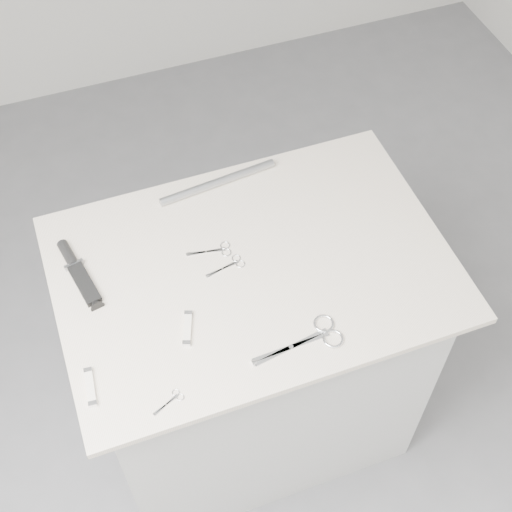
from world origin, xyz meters
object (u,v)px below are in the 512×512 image
object	(u,v)px
plinth	(253,357)
sheathed_knife	(77,270)
pocket_knife_b	(187,328)
embroidery_scissors_b	(231,265)
tiny_scissors	(171,400)
embroidery_scissors_a	(217,250)
pocket_knife_a	(90,387)
metal_rail	(218,182)
large_shears	(315,337)

from	to	relation	value
plinth	sheathed_knife	bearing A→B (deg)	162.49
pocket_knife_b	sheathed_knife	bearing A→B (deg)	59.32
embroidery_scissors_b	tiny_scissors	xyz separation A→B (m)	(-0.24, -0.31, -0.00)
embroidery_scissors_b	tiny_scissors	distance (m)	0.39
embroidery_scissors_a	sheathed_knife	xyz separation A→B (m)	(-0.35, 0.06, 0.01)
tiny_scissors	pocket_knife_a	bearing A→B (deg)	126.90
pocket_knife_b	metal_rail	world-z (taller)	metal_rail
embroidery_scissors_a	pocket_knife_b	size ratio (longest dim) A/B	1.23
embroidery_scissors_a	plinth	bearing A→B (deg)	-37.77
plinth	tiny_scissors	world-z (taller)	tiny_scissors
large_shears	pocket_knife_b	bearing A→B (deg)	150.46
embroidery_scissors_a	embroidery_scissors_b	distance (m)	0.06
sheathed_knife	plinth	bearing A→B (deg)	-118.74
metal_rail	embroidery_scissors_b	bearing A→B (deg)	-101.45
embroidery_scissors_b	metal_rail	distance (m)	0.28
sheathed_knife	metal_rail	world-z (taller)	metal_rail
embroidery_scissors_a	sheathed_knife	distance (m)	0.36
embroidery_scissors_a	pocket_knife_b	world-z (taller)	pocket_knife_b
plinth	sheathed_knife	distance (m)	0.65
pocket_knife_b	metal_rail	size ratio (longest dim) A/B	0.28
large_shears	pocket_knife_a	bearing A→B (deg)	169.04
embroidery_scissors_b	metal_rail	bearing A→B (deg)	67.34
tiny_scissors	sheathed_knife	xyz separation A→B (m)	(-0.13, 0.42, 0.01)
pocket_knife_a	metal_rail	distance (m)	0.68
tiny_scissors	sheathed_knife	bearing A→B (deg)	82.90
tiny_scissors	metal_rail	world-z (taller)	metal_rail
embroidery_scissors_b	pocket_knife_b	distance (m)	0.21
plinth	metal_rail	world-z (taller)	metal_rail
embroidery_scissors_b	tiny_scissors	bearing A→B (deg)	-139.55
pocket_knife_a	metal_rail	bearing A→B (deg)	-38.31
sheathed_knife	pocket_knife_b	world-z (taller)	sheathed_knife
embroidery_scissors_b	sheathed_knife	world-z (taller)	sheathed_knife
large_shears	embroidery_scissors_a	bearing A→B (deg)	107.48
embroidery_scissors_b	pocket_knife_b	bearing A→B (deg)	-148.68
embroidery_scissors_a	metal_rail	distance (m)	0.23
tiny_scissors	plinth	bearing A→B (deg)	20.42
large_shears	sheathed_knife	bearing A→B (deg)	136.64
sheathed_knife	large_shears	bearing A→B (deg)	-139.15
plinth	tiny_scissors	distance (m)	0.63
sheathed_knife	metal_rail	bearing A→B (deg)	-80.45
large_shears	pocket_knife_b	distance (m)	0.30
plinth	tiny_scissors	size ratio (longest dim) A/B	11.58
embroidery_scissors_a	pocket_knife_b	bearing A→B (deg)	-114.95
tiny_scissors	embroidery_scissors_b	bearing A→B (deg)	27.90
large_shears	tiny_scissors	distance (m)	0.37
plinth	embroidery_scissors_b	xyz separation A→B (m)	(-0.05, 0.02, 0.47)
embroidery_scissors_a	pocket_knife_b	xyz separation A→B (m)	(-0.14, -0.20, 0.00)
embroidery_scissors_b	pocket_knife_a	size ratio (longest dim) A/B	1.09
sheathed_knife	pocket_knife_a	xyz separation A→B (m)	(-0.04, -0.33, -0.00)
sheathed_knife	pocket_knife_b	bearing A→B (deg)	-151.67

